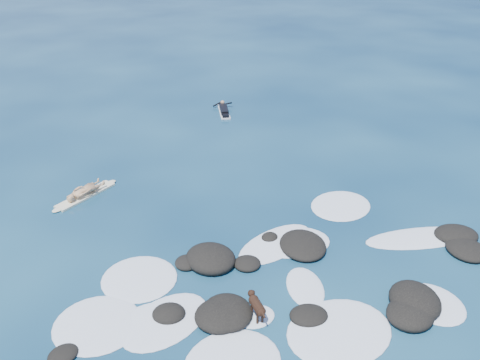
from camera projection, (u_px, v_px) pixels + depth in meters
ground at (264, 270)px, 16.07m from camera, size 160.00×160.00×0.00m
reef_rocks at (323, 282)px, 15.39m from camera, size 13.95×7.54×0.60m
breaking_foam at (258, 295)px, 15.03m from camera, size 14.12×7.84×0.12m
standing_surfer_rig at (83, 180)px, 19.80m from camera, size 2.83×1.60×1.72m
paddling_surfer_rig at (224, 110)px, 28.04m from camera, size 1.42×2.32×0.41m
dog at (256, 305)px, 14.03m from camera, size 0.36×1.09×0.69m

